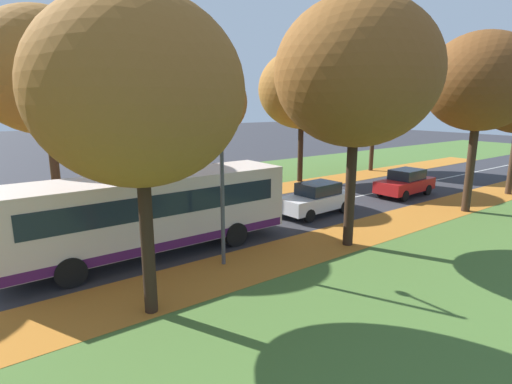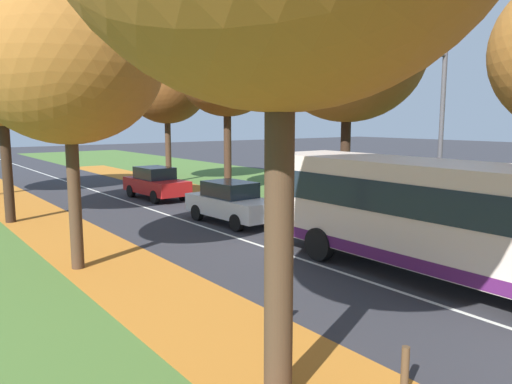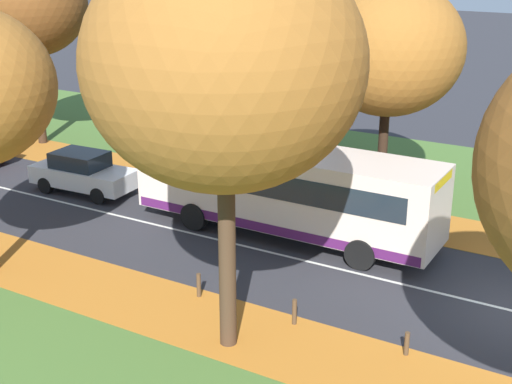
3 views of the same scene
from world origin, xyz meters
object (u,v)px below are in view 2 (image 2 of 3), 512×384
(tree_right_far, at_px, (227,72))
(car_white_lead, at_px, (232,202))
(tree_right_mid, at_px, (348,52))
(tree_right_distant, at_px, (167,87))
(bollard_third, at_px, (405,370))
(streetlamp_right, at_px, (435,130))
(bollard_fourth, at_px, (277,309))
(tree_left_mid, at_px, (67,58))
(bus, at_px, (434,213))
(car_red_following, at_px, (156,183))

(tree_right_far, relative_size, car_white_lead, 2.10)
(tree_right_mid, bearing_deg, tree_right_distant, 90.44)
(bollard_third, relative_size, streetlamp_right, 0.12)
(car_white_lead, bearing_deg, tree_right_far, 57.36)
(tree_right_far, bearing_deg, streetlamp_right, -97.78)
(streetlamp_right, distance_m, car_white_lead, 8.19)
(tree_right_far, distance_m, bollard_fourth, 19.03)
(tree_left_mid, xyz_separation_m, tree_right_far, (11.07, 9.22, 0.94))
(streetlamp_right, xyz_separation_m, car_white_lead, (-2.39, 7.27, -2.92))
(tree_right_far, bearing_deg, bus, -104.65)
(bus, xyz_separation_m, car_white_lead, (-0.25, 8.78, -0.89))
(tree_left_mid, bearing_deg, bus, -41.75)
(tree_left_mid, distance_m, tree_right_far, 14.44)
(bollard_third, relative_size, car_white_lead, 0.17)
(bollard_fourth, bearing_deg, bollard_third, -89.91)
(car_white_lead, xyz_separation_m, car_red_following, (0.28, 7.32, 0.00))
(tree_left_mid, height_order, bollard_fourth, tree_left_mid)
(tree_left_mid, height_order, car_white_lead, tree_left_mid)
(tree_right_mid, bearing_deg, car_red_following, 111.29)
(streetlamp_right, distance_m, car_red_following, 15.03)
(bus, bearing_deg, car_red_following, 89.88)
(bollard_fourth, bearing_deg, bus, -0.05)
(tree_left_mid, xyz_separation_m, bus, (7.02, -6.27, -3.90))
(tree_right_mid, height_order, streetlamp_right, tree_right_mid)
(tree_right_mid, xyz_separation_m, bus, (-3.75, -6.57, -4.92))
(streetlamp_right, xyz_separation_m, car_red_following, (-2.11, 14.59, -2.92))
(bollard_third, xyz_separation_m, car_white_lead, (4.86, 11.77, 0.45))
(tree_right_mid, xyz_separation_m, tree_right_distant, (-0.12, 15.15, -0.59))
(tree_left_mid, relative_size, bus, 0.76)
(tree_right_mid, bearing_deg, bus, -119.73)
(bollard_fourth, xyz_separation_m, bus, (5.11, -0.00, 1.35))
(tree_left_mid, distance_m, streetlamp_right, 10.49)
(streetlamp_right, distance_m, bus, 3.32)
(bollard_third, height_order, bus, bus)
(tree_right_distant, xyz_separation_m, car_red_following, (-3.60, -5.62, -5.22))
(tree_right_far, height_order, bollard_fourth, tree_right_far)
(bollard_fourth, bearing_deg, car_white_lead, 61.00)
(bollard_fourth, height_order, streetlamp_right, streetlamp_right)
(tree_left_mid, height_order, bus, tree_left_mid)
(car_red_following, bearing_deg, tree_right_mid, -68.71)
(bus, bearing_deg, tree_right_distant, 80.50)
(tree_left_mid, relative_size, bollard_third, 10.93)
(bus, relative_size, car_red_following, 2.43)
(tree_right_distant, height_order, bollard_fourth, tree_right_distant)
(tree_right_far, height_order, car_white_lead, tree_right_far)
(tree_left_mid, distance_m, tree_right_distant, 18.78)
(tree_right_far, relative_size, car_red_following, 2.10)
(bollard_fourth, relative_size, streetlamp_right, 0.12)
(bus, relative_size, car_white_lead, 2.43)
(tree_left_mid, height_order, streetlamp_right, tree_left_mid)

